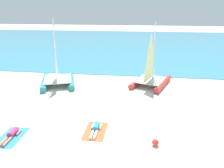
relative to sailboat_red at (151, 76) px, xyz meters
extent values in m
plane|color=silver|center=(-2.70, 1.61, -0.75)|extent=(120.00, 120.00, 0.00)
cube|color=teal|center=(-2.70, 22.23, -0.73)|extent=(120.00, 40.00, 0.05)
cylinder|color=#CC3838|center=(-0.92, 0.45, -0.53)|extent=(1.70, 3.80, 0.44)
cylinder|color=#CC3838|center=(1.00, -0.22, -0.53)|extent=(1.70, 3.80, 0.44)
cube|color=silver|center=(-0.02, -0.06, -0.28)|extent=(2.74, 3.01, 0.06)
cylinder|color=silver|center=(0.16, 0.46, 2.00)|extent=(0.09, 0.09, 4.61)
pyramid|color=#EAEA99|center=(-0.14, -0.40, 1.86)|extent=(0.72, 1.93, 3.87)
cylinder|color=teal|center=(-8.66, -1.07, -0.52)|extent=(1.79, 4.01, 0.47)
cylinder|color=teal|center=(-6.64, -0.37, -0.52)|extent=(1.79, 4.01, 0.47)
cube|color=silver|center=(-7.59, -0.90, -0.26)|extent=(2.88, 3.17, 0.06)
cylinder|color=silver|center=(-7.78, -0.35, 2.15)|extent=(0.10, 0.10, 4.86)
pyramid|color=white|center=(-7.46, -1.26, 2.00)|extent=(0.76, 2.04, 4.09)
cube|color=#338CD8|center=(-7.05, -8.87, -0.75)|extent=(1.15, 1.93, 0.01)
cylinder|color=#D83372|center=(-7.05, -8.67, -0.59)|extent=(0.32, 0.63, 0.30)
sphere|color=tan|center=(-7.06, -8.26, -0.59)|extent=(0.22, 0.22, 0.22)
cylinder|color=tan|center=(-7.13, -9.33, -0.67)|extent=(0.16, 0.78, 0.14)
cylinder|color=tan|center=(-6.95, -9.32, -0.67)|extent=(0.16, 0.78, 0.14)
cylinder|color=tan|center=(-7.28, -8.52, -0.68)|extent=(0.11, 0.45, 0.10)
cylinder|color=tan|center=(-6.84, -8.51, -0.68)|extent=(0.11, 0.45, 0.10)
cube|color=#EA5933|center=(-3.02, -7.74, -0.75)|extent=(1.11, 1.91, 0.01)
cylinder|color=#268CCC|center=(-3.02, -7.54, -0.59)|extent=(0.30, 0.62, 0.30)
sphere|color=beige|center=(-3.03, -7.13, -0.59)|extent=(0.22, 0.22, 0.22)
cylinder|color=beige|center=(-3.11, -8.19, -0.67)|extent=(0.15, 0.78, 0.14)
cylinder|color=beige|center=(-2.93, -8.19, -0.67)|extent=(0.15, 0.78, 0.14)
cylinder|color=beige|center=(-3.24, -7.39, -0.68)|extent=(0.10, 0.45, 0.10)
cylinder|color=beige|center=(-2.80, -7.39, -0.68)|extent=(0.10, 0.45, 0.10)
sphere|color=red|center=(0.01, -8.62, -0.59)|extent=(0.33, 0.33, 0.33)
camera|label=1|loc=(-0.80, -17.78, 5.39)|focal=36.04mm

